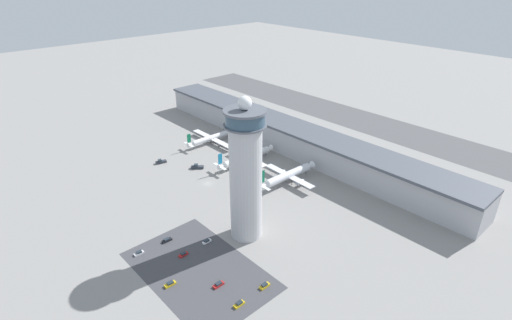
{
  "coord_description": "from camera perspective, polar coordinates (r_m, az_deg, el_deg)",
  "views": [
    {
      "loc": [
        166.79,
        -114.81,
        114.26
      ],
      "look_at": [
        10.98,
        27.84,
        9.9
      ],
      "focal_mm": 28.0,
      "sensor_mm": 36.0,
      "label": 1
    }
  ],
  "objects": [
    {
      "name": "car_silver_sedan",
      "position": [
        164.18,
        1.23,
        -17.52
      ],
      "size": [
        1.78,
        4.51,
        1.6
      ],
      "color": "black",
      "rests_on": "ground"
    },
    {
      "name": "car_navy_sedan",
      "position": [
        190.43,
        -12.61,
        -11.11
      ],
      "size": [
        1.89,
        4.67,
        1.51
      ],
      "color": "black",
      "rests_on": "ground"
    },
    {
      "name": "car_maroon_suv",
      "position": [
        168.28,
        -12.16,
        -16.93
      ],
      "size": [
        1.97,
        4.67,
        1.59
      ],
      "color": "black",
      "rests_on": "ground"
    },
    {
      "name": "service_truck_fuel",
      "position": [
        260.77,
        -13.44,
        -0.25
      ],
      "size": [
        3.86,
        7.15,
        2.58
      ],
      "color": "black",
      "rests_on": "ground"
    },
    {
      "name": "service_truck_catering",
      "position": [
        249.83,
        -8.41,
        -0.98
      ],
      "size": [
        7.07,
        7.59,
        2.83
      ],
      "color": "black",
      "rests_on": "ground"
    },
    {
      "name": "terminal_building",
      "position": [
        270.25,
        5.04,
        3.28
      ],
      "size": [
        252.17,
        25.0,
        17.98
      ],
      "color": "#B2B2B7",
      "rests_on": "ground"
    },
    {
      "name": "ground_plane",
      "position": [
        232.5,
        -6.92,
        -3.36
      ],
      "size": [
        1000.0,
        1000.0,
        0.0
      ],
      "primitive_type": "plane",
      "color": "gray"
    },
    {
      "name": "car_red_hatchback",
      "position": [
        186.12,
        -16.38,
        -12.64
      ],
      "size": [
        2.03,
        4.36,
        1.47
      ],
      "color": "black",
      "rests_on": "ground"
    },
    {
      "name": "airplane_gate_charlie",
      "position": [
        230.09,
        4.61,
        -2.19
      ],
      "size": [
        36.45,
        41.97,
        14.53
      ],
      "color": "silver",
      "rests_on": "ground"
    },
    {
      "name": "control_tower",
      "position": [
        173.45,
        -1.49,
        -1.9
      ],
      "size": [
        18.09,
        18.09,
        67.12
      ],
      "color": "#BCBCC1",
      "rests_on": "ground"
    },
    {
      "name": "car_green_van",
      "position": [
        186.75,
        -7.05,
        -11.47
      ],
      "size": [
        2.01,
        4.47,
        1.37
      ],
      "color": "black",
      "rests_on": "ground"
    },
    {
      "name": "car_black_suv",
      "position": [
        157.64,
        -2.43,
        -19.87
      ],
      "size": [
        1.88,
        4.48,
        1.57
      ],
      "color": "black",
      "rests_on": "ground"
    },
    {
      "name": "runway_strip",
      "position": [
        335.97,
        14.77,
        5.52
      ],
      "size": [
        378.26,
        44.0,
        0.01
      ],
      "primitive_type": "cube",
      "color": "#515154",
      "rests_on": "ground"
    },
    {
      "name": "car_yellow_taxi",
      "position": [
        181.09,
        -10.34,
        -13.12
      ],
      "size": [
        1.86,
        4.33,
        1.43
      ],
      "color": "black",
      "rests_on": "ground"
    },
    {
      "name": "airplane_gate_bravo",
      "position": [
        252.73,
        -1.34,
        0.42
      ],
      "size": [
        32.76,
        43.68,
        12.71
      ],
      "color": "white",
      "rests_on": "ground"
    },
    {
      "name": "airplane_gate_alpha",
      "position": [
        283.05,
        -6.43,
        3.14
      ],
      "size": [
        41.77,
        38.43,
        11.72
      ],
      "color": "white",
      "rests_on": "ground"
    },
    {
      "name": "car_grey_coupe",
      "position": [
        165.32,
        -5.38,
        -17.3
      ],
      "size": [
        1.93,
        4.69,
        1.5
      ],
      "color": "black",
      "rests_on": "ground"
    },
    {
      "name": "parking_lot_surface",
      "position": [
        173.24,
        -8.15,
        -15.3
      ],
      "size": [
        64.0,
        40.0,
        0.01
      ],
      "primitive_type": "cube",
      "color": "#424247",
      "rests_on": "ground"
    }
  ]
}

